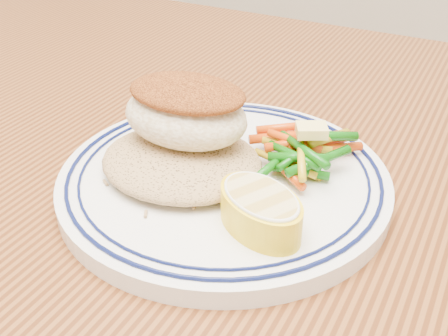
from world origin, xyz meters
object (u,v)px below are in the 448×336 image
at_px(rice_pilaf, 181,158).
at_px(lemon_wedge, 260,209).
at_px(fish_fillet, 186,110).
at_px(vegetable_pile, 303,150).
at_px(dining_table, 226,288).
at_px(plate, 224,179).

bearing_deg(rice_pilaf, lemon_wedge, -23.07).
xyz_separation_m(rice_pilaf, fish_fillet, (-0.01, 0.02, 0.03)).
distance_m(fish_fillet, vegetable_pile, 0.10).
distance_m(dining_table, rice_pilaf, 0.13).
bearing_deg(lemon_wedge, vegetable_pile, 92.12).
bearing_deg(plate, lemon_wedge, -42.42).
bearing_deg(lemon_wedge, fish_fillet, 148.82).
bearing_deg(rice_pilaf, plate, 22.50).
distance_m(plate, vegetable_pile, 0.07).
xyz_separation_m(dining_table, plate, (-0.01, 0.01, 0.11)).
xyz_separation_m(dining_table, fish_fillet, (-0.04, 0.01, 0.16)).
relative_size(plate, vegetable_pile, 2.42).
distance_m(dining_table, plate, 0.11).
height_order(plate, vegetable_pile, vegetable_pile).
bearing_deg(dining_table, rice_pilaf, -173.84).
bearing_deg(rice_pilaf, vegetable_pile, 33.39).
distance_m(rice_pilaf, lemon_wedge, 0.09).
distance_m(dining_table, lemon_wedge, 0.14).
relative_size(plate, rice_pilaf, 2.01).
bearing_deg(plate, dining_table, -54.16).
bearing_deg(fish_fillet, rice_pilaf, -72.66).
xyz_separation_m(plate, fish_fillet, (-0.04, 0.01, 0.05)).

